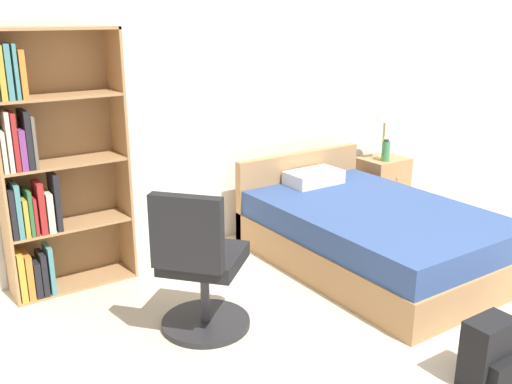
{
  "coord_description": "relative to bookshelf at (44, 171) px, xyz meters",
  "views": [
    {
      "loc": [
        -2.72,
        -1.07,
        1.99
      ],
      "look_at": [
        -0.66,
        1.98,
        0.83
      ],
      "focal_mm": 40.0,
      "sensor_mm": 36.0,
      "label": 1
    }
  ],
  "objects": [
    {
      "name": "table_lamp",
      "position": [
        3.28,
        -0.13,
        0.09
      ],
      "size": [
        0.22,
        0.22,
        0.55
      ],
      "color": "tan",
      "rests_on": "nightstand"
    },
    {
      "name": "wall_back",
      "position": [
        1.78,
        0.22,
        0.38
      ],
      "size": [
        9.0,
        0.06,
        2.6
      ],
      "color": "white",
      "rests_on": "ground_plane"
    },
    {
      "name": "office_chair",
      "position": [
        0.6,
        -1.16,
        -0.48
      ],
      "size": [
        0.72,
        0.72,
        0.99
      ],
      "color": "#232326",
      "rests_on": "ground_plane"
    },
    {
      "name": "nightstand",
      "position": [
        3.33,
        -0.1,
        -0.64
      ],
      "size": [
        0.46,
        0.42,
        0.57
      ],
      "color": "#AD7F51",
      "rests_on": "ground_plane"
    },
    {
      "name": "bed",
      "position": [
        2.28,
        -0.97,
        -0.66
      ],
      "size": [
        1.36,
        2.05,
        0.76
      ],
      "color": "#AD7F51",
      "rests_on": "ground_plane"
    },
    {
      "name": "backpack_black",
      "position": [
        1.65,
        -2.54,
        -0.73
      ],
      "size": [
        0.29,
        0.23,
        0.4
      ],
      "color": "black",
      "rests_on": "ground_plane"
    },
    {
      "name": "water_bottle",
      "position": [
        3.25,
        -0.2,
        -0.25
      ],
      "size": [
        0.08,
        0.08,
        0.22
      ],
      "color": "#3F8C4C",
      "rests_on": "nightstand"
    },
    {
      "name": "bookshelf",
      "position": [
        0.0,
        0.0,
        0.0
      ],
      "size": [
        0.9,
        0.32,
        1.9
      ],
      "color": "#AD7F51",
      "rests_on": "ground_plane"
    }
  ]
}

